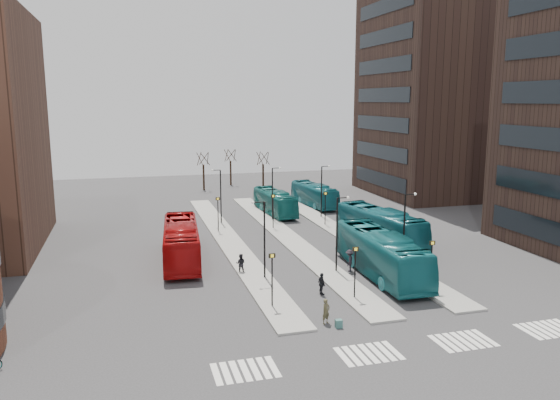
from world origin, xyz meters
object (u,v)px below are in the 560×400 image
object	(u,v)px
commuter_c	(349,261)
commuter_b	(322,284)
suitcase	(339,324)
teal_bus_a	(381,254)
teal_bus_c	(380,225)
commuter_a	(241,263)
teal_bus_b	(275,202)
traveller	(326,311)
red_bus	(181,242)
teal_bus_d	(314,195)

from	to	relation	value
commuter_c	commuter_b	bearing A→B (deg)	-9.77
suitcase	teal_bus_a	world-z (taller)	teal_bus_a
teal_bus_c	commuter_a	world-z (taller)	teal_bus_c
teal_bus_a	commuter_a	size ratio (longest dim) A/B	7.99
suitcase	commuter_b	world-z (taller)	commuter_b
teal_bus_b	teal_bus_a	bearing A→B (deg)	-89.18
teal_bus_c	commuter_b	xyz separation A→B (m)	(-10.58, -12.27, -0.89)
teal_bus_b	traveller	bearing A→B (deg)	-103.02
teal_bus_a	teal_bus_b	size ratio (longest dim) A/B	1.22
red_bus	teal_bus_d	distance (m)	28.47
suitcase	traveller	xyz separation A→B (m)	(-0.53, 0.82, 0.55)
red_bus	commuter_c	distance (m)	14.56
traveller	suitcase	bearing A→B (deg)	-83.22
suitcase	teal_bus_b	size ratio (longest dim) A/B	0.05
teal_bus_a	teal_bus_b	world-z (taller)	teal_bus_a
suitcase	teal_bus_b	distance (m)	34.54
teal_bus_b	teal_bus_c	xyz separation A→B (m)	(6.34, -16.10, 0.24)
red_bus	suitcase	bearing A→B (deg)	-60.09
teal_bus_a	commuter_b	world-z (taller)	teal_bus_a
teal_bus_b	traveller	world-z (taller)	teal_bus_b
commuter_b	teal_bus_c	bearing A→B (deg)	-47.58
traveller	red_bus	bearing A→B (deg)	88.41
suitcase	teal_bus_d	world-z (taller)	teal_bus_d
traveller	commuter_c	xyz separation A→B (m)	(5.57, 9.44, 0.10)
teal_bus_b	red_bus	bearing A→B (deg)	-130.52
teal_bus_d	commuter_b	distance (m)	33.67
teal_bus_a	teal_bus_b	distance (m)	25.56
red_bus	commuter_a	distance (m)	6.40
suitcase	teal_bus_c	world-z (taller)	teal_bus_c
red_bus	teal_bus_a	world-z (taller)	teal_bus_a
red_bus	traveller	distance (m)	17.73
traveller	commuter_c	size ratio (longest dim) A/B	0.88
suitcase	red_bus	world-z (taller)	red_bus
teal_bus_b	suitcase	bearing A→B (deg)	-101.91
teal_bus_d	commuter_c	distance (m)	28.21
suitcase	commuter_c	world-z (taller)	commuter_c
commuter_c	commuter_a	bearing A→B (deg)	-70.75
teal_bus_c	commuter_b	world-z (taller)	teal_bus_c
red_bus	traveller	xyz separation A→B (m)	(7.35, -16.11, -0.91)
teal_bus_c	commuter_b	bearing A→B (deg)	-138.98
suitcase	commuter_b	distance (m)	5.85
teal_bus_c	commuter_b	distance (m)	16.23
teal_bus_b	commuter_b	bearing A→B (deg)	-101.72
teal_bus_b	commuter_b	xyz separation A→B (m)	(-4.24, -28.38, -0.65)
teal_bus_b	commuter_c	distance (m)	23.87
teal_bus_c	traveller	xyz separation A→B (m)	(-12.09, -17.19, -0.89)
teal_bus_d	commuter_c	size ratio (longest dim) A/B	5.83
traveller	teal_bus_d	bearing A→B (deg)	45.66
commuter_c	teal_bus_c	bearing A→B (deg)	172.17
teal_bus_b	traveller	distance (m)	33.79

